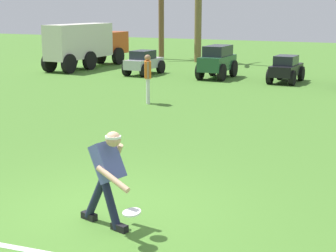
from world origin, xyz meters
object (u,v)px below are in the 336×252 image
(parked_car_slot_c, at_px, (286,69))
(frisbee_thrower, at_px, (107,173))
(palm_tree_far_left, at_px, (161,3))
(teammate_near_sideline, at_px, (148,74))
(parked_car_slot_a, at_px, (144,62))
(frisbee_in_flight, at_px, (132,212))
(parked_car_slot_b, at_px, (217,61))
(box_truck, at_px, (86,43))
(palm_tree_left_of_centre, at_px, (198,0))

(parked_car_slot_c, bearing_deg, frisbee_thrower, -86.62)
(frisbee_thrower, xyz_separation_m, palm_tree_far_left, (-9.70, 21.74, 2.44))
(teammate_near_sideline, height_order, parked_car_slot_c, teammate_near_sideline)
(parked_car_slot_a, relative_size, palm_tree_far_left, 0.41)
(parked_car_slot_a, distance_m, parked_car_slot_c, 6.40)
(frisbee_in_flight, bearing_deg, frisbee_thrower, 148.27)
(frisbee_in_flight, distance_m, parked_car_slot_b, 16.23)
(frisbee_thrower, distance_m, teammate_near_sideline, 9.45)
(frisbee_thrower, distance_m, box_truck, 19.57)
(frisbee_in_flight, height_order, box_truck, box_truck)
(teammate_near_sideline, distance_m, palm_tree_far_left, 14.54)
(teammate_near_sideline, bearing_deg, frisbee_in_flight, -63.90)
(box_truck, height_order, palm_tree_far_left, palm_tree_far_left)
(teammate_near_sideline, xyz_separation_m, box_truck, (-7.30, 7.44, 0.29))
(frisbee_thrower, bearing_deg, box_truck, 124.70)
(frisbee_thrower, height_order, palm_tree_left_of_centre, palm_tree_left_of_centre)
(frisbee_in_flight, relative_size, teammate_near_sideline, 0.21)
(parked_car_slot_a, xyz_separation_m, palm_tree_left_of_centre, (0.19, 6.09, 2.80))
(parked_car_slot_a, bearing_deg, palm_tree_far_left, 109.53)
(palm_tree_left_of_centre, bearing_deg, frisbee_thrower, -71.34)
(frisbee_thrower, bearing_deg, parked_car_slot_a, 116.01)
(parked_car_slot_a, bearing_deg, palm_tree_left_of_centre, 88.22)
(parked_car_slot_a, xyz_separation_m, palm_tree_far_left, (-2.41, 6.79, 2.66))
(parked_car_slot_c, bearing_deg, parked_car_slot_b, 179.31)
(frisbee_thrower, distance_m, palm_tree_left_of_centre, 22.35)
(frisbee_thrower, height_order, parked_car_slot_c, frisbee_thrower)
(parked_car_slot_a, distance_m, palm_tree_far_left, 7.69)
(frisbee_thrower, distance_m, palm_tree_far_left, 23.93)
(frisbee_in_flight, relative_size, palm_tree_left_of_centre, 0.06)
(frisbee_in_flight, distance_m, parked_car_slot_a, 17.20)
(teammate_near_sideline, height_order, box_truck, box_truck)
(frisbee_in_flight, relative_size, parked_car_slot_a, 0.15)
(frisbee_in_flight, bearing_deg, parked_car_slot_a, 117.21)
(parked_car_slot_b, height_order, palm_tree_far_left, palm_tree_far_left)
(palm_tree_far_left, bearing_deg, palm_tree_left_of_centre, -15.09)
(frisbee_thrower, distance_m, frisbee_in_flight, 0.75)
(parked_car_slot_a, xyz_separation_m, parked_car_slot_c, (6.40, 0.27, 0.00))
(parked_car_slot_a, distance_m, parked_car_slot_b, 3.44)
(parked_car_slot_c, height_order, palm_tree_left_of_centre, palm_tree_left_of_centre)
(teammate_near_sideline, relative_size, palm_tree_left_of_centre, 0.26)
(parked_car_slot_b, relative_size, box_truck, 0.40)
(frisbee_in_flight, relative_size, box_truck, 0.06)
(frisbee_thrower, relative_size, palm_tree_left_of_centre, 0.24)
(parked_car_slot_c, distance_m, palm_tree_far_left, 11.28)
(palm_tree_left_of_centre, bearing_deg, parked_car_slot_c, -43.15)
(palm_tree_far_left, bearing_deg, parked_car_slot_c, -36.51)
(frisbee_in_flight, bearing_deg, parked_car_slot_b, 105.90)
(parked_car_slot_c, relative_size, palm_tree_left_of_centre, 0.38)
(box_truck, bearing_deg, parked_car_slot_c, -4.81)
(box_truck, bearing_deg, parked_car_slot_b, -6.50)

